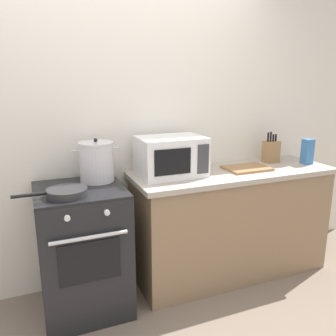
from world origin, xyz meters
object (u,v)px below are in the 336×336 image
Objects in this scene: knife_block at (271,151)px; cutting_board at (247,168)px; stove at (83,250)px; pasta_box at (307,151)px; microwave at (171,156)px; stock_pot at (97,162)px; frying_pan at (66,192)px.

cutting_board is at bearing -158.11° from knife_block.
pasta_box reaches higher than stove.
stove is 1.81m from knife_block.
microwave is at bearing -176.45° from knife_block.
pasta_box is (1.97, -0.03, 0.57)m from stove.
microwave is (0.56, -0.06, 0.01)m from stock_pot.
knife_block reaches higher than stove.
stock_pot reaches higher than microwave.
stove is 0.94m from microwave.
cutting_board is at bearing -6.84° from microwave.
stock_pot reaches higher than knife_block.
knife_block is at bearing 146.49° from pasta_box.
pasta_box is (0.61, -0.03, 0.10)m from cutting_board.
stock_pot is at bearing 46.94° from frying_pan.
pasta_box is (2.07, 0.11, 0.08)m from frying_pan.
stock_pot is 1.22× the size of knife_block.
stock_pot is 0.67× the size of microwave.
frying_pan is 2.07m from pasta_box.
cutting_board is at bearing 0.05° from stove.
knife_block is (1.81, 0.28, 0.07)m from frying_pan.
knife_block is (0.35, 0.14, 0.09)m from cutting_board.
stock_pot is 1.52× the size of pasta_box.
knife_block is at bearing 0.24° from stock_pot.
stove is 2.00× the size of frying_pan.
stove is at bearing 53.78° from frying_pan.
stock_pot reaches higher than stove.
frying_pan is 2.09× the size of pasta_box.
microwave is (0.81, 0.21, 0.12)m from frying_pan.
microwave reaches higher than knife_block.
stock_pot reaches higher than frying_pan.
pasta_box is at bearing -4.92° from microwave.
frying_pan is 1.83m from knife_block.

